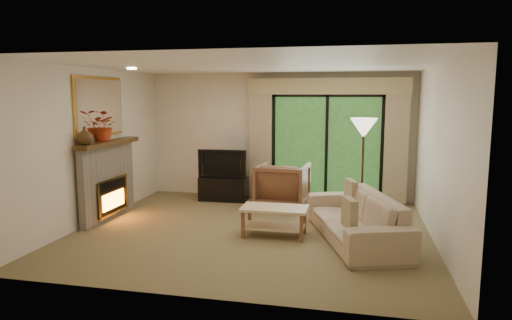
% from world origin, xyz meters
% --- Properties ---
extents(floor, '(5.50, 5.50, 0.00)m').
position_xyz_m(floor, '(0.00, 0.00, 0.00)').
color(floor, olive).
rests_on(floor, ground).
extents(ceiling, '(5.50, 5.50, 0.00)m').
position_xyz_m(ceiling, '(0.00, 0.00, 2.60)').
color(ceiling, white).
rests_on(ceiling, ground).
extents(wall_back, '(5.00, 0.00, 5.00)m').
position_xyz_m(wall_back, '(0.00, 2.50, 1.30)').
color(wall_back, beige).
rests_on(wall_back, ground).
extents(wall_front, '(5.00, 0.00, 5.00)m').
position_xyz_m(wall_front, '(0.00, -2.50, 1.30)').
color(wall_front, beige).
rests_on(wall_front, ground).
extents(wall_left, '(0.00, 5.00, 5.00)m').
position_xyz_m(wall_left, '(-2.75, 0.00, 1.30)').
color(wall_left, beige).
rests_on(wall_left, ground).
extents(wall_right, '(0.00, 5.00, 5.00)m').
position_xyz_m(wall_right, '(2.75, 0.00, 1.30)').
color(wall_right, beige).
rests_on(wall_right, ground).
extents(fireplace, '(0.24, 1.70, 1.37)m').
position_xyz_m(fireplace, '(-2.63, 0.20, 0.69)').
color(fireplace, slate).
rests_on(fireplace, floor).
extents(mirror, '(0.07, 1.45, 1.02)m').
position_xyz_m(mirror, '(-2.71, 0.20, 1.95)').
color(mirror, gold).
rests_on(mirror, wall_left).
extents(sliding_door, '(2.26, 0.10, 2.16)m').
position_xyz_m(sliding_door, '(1.00, 2.45, 1.10)').
color(sliding_door, black).
rests_on(sliding_door, floor).
extents(curtain_left, '(0.45, 0.18, 2.35)m').
position_xyz_m(curtain_left, '(-0.35, 2.34, 1.20)').
color(curtain_left, tan).
rests_on(curtain_left, floor).
extents(curtain_right, '(0.45, 0.18, 2.35)m').
position_xyz_m(curtain_right, '(2.35, 2.34, 1.20)').
color(curtain_right, tan).
rests_on(curtain_right, floor).
extents(cornice, '(3.20, 0.24, 0.32)m').
position_xyz_m(cornice, '(1.00, 2.36, 2.32)').
color(cornice, tan).
rests_on(cornice, wall_back).
extents(media_console, '(0.99, 0.47, 0.49)m').
position_xyz_m(media_console, '(-1.04, 1.95, 0.24)').
color(media_console, black).
rests_on(media_console, floor).
extents(tv, '(1.00, 0.17, 0.57)m').
position_xyz_m(tv, '(-1.04, 1.95, 0.77)').
color(tv, black).
rests_on(tv, media_console).
extents(armchair, '(1.00, 1.02, 0.87)m').
position_xyz_m(armchair, '(0.24, 1.58, 0.44)').
color(armchair, brown).
rests_on(armchair, floor).
extents(sofa, '(1.63, 2.55, 0.69)m').
position_xyz_m(sofa, '(1.61, -0.13, 0.35)').
color(sofa, tan).
rests_on(sofa, floor).
extents(pillow_near, '(0.23, 0.42, 0.41)m').
position_xyz_m(pillow_near, '(1.53, -0.81, 0.58)').
color(pillow_near, brown).
rests_on(pillow_near, sofa).
extents(pillow_far, '(0.23, 0.41, 0.40)m').
position_xyz_m(pillow_far, '(1.53, 0.56, 0.58)').
color(pillow_far, brown).
rests_on(pillow_far, sofa).
extents(coffee_table, '(1.01, 0.56, 0.45)m').
position_xyz_m(coffee_table, '(0.40, -0.18, 0.23)').
color(coffee_table, '#E4BE8B').
rests_on(coffee_table, floor).
extents(floor_lamp, '(0.60, 0.60, 1.75)m').
position_xyz_m(floor_lamp, '(1.71, 1.21, 0.88)').
color(floor_lamp, '#F9E8CC').
rests_on(floor_lamp, floor).
extents(vase, '(0.31, 0.31, 0.29)m').
position_xyz_m(vase, '(-2.61, -0.45, 1.51)').
color(vase, '#422C14').
rests_on(vase, fireplace).
extents(branches, '(0.55, 0.51, 0.53)m').
position_xyz_m(branches, '(-2.61, 0.14, 1.63)').
color(branches, '#A73114').
rests_on(branches, fireplace).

